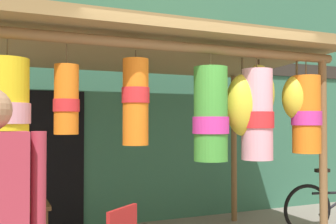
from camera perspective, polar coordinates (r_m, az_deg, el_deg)
shop_facade at (r=6.28m, az=-5.93°, el=2.90°), size 11.14×0.29×4.06m
market_stall_canopy at (r=4.48m, az=-0.76°, el=5.52°), size 4.26×2.38×2.53m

